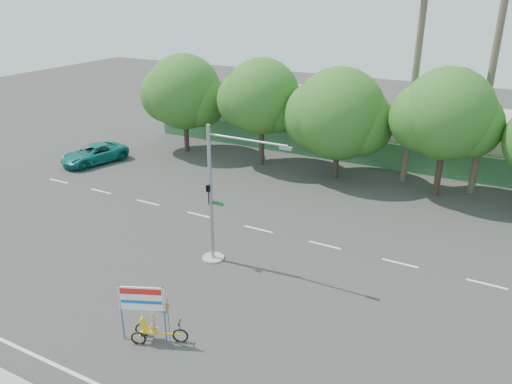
% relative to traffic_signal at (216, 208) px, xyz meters
% --- Properties ---
extents(ground, '(120.00, 120.00, 0.00)m').
position_rel_traffic_signal_xyz_m(ground, '(2.20, -3.98, -2.92)').
color(ground, '#33302D').
rests_on(ground, ground).
extents(fence, '(38.00, 0.08, 2.00)m').
position_rel_traffic_signal_xyz_m(fence, '(2.20, 17.52, -1.92)').
color(fence, '#336B3D').
rests_on(fence, ground).
extents(building_left, '(12.00, 8.00, 4.00)m').
position_rel_traffic_signal_xyz_m(building_left, '(-7.80, 22.02, -0.92)').
color(building_left, '#B6AA90').
rests_on(building_left, ground).
extents(building_right, '(14.00, 8.00, 3.60)m').
position_rel_traffic_signal_xyz_m(building_right, '(10.20, 22.02, -1.12)').
color(building_right, '#B6AA90').
rests_on(building_right, ground).
extents(tree_far_left, '(7.14, 6.00, 7.96)m').
position_rel_traffic_signal_xyz_m(tree_far_left, '(-11.85, 14.02, 1.84)').
color(tree_far_left, '#473828').
rests_on(tree_far_left, ground).
extents(tree_left, '(6.66, 5.60, 8.07)m').
position_rel_traffic_signal_xyz_m(tree_left, '(-4.85, 14.02, 2.14)').
color(tree_left, '#473828').
rests_on(tree_left, ground).
extents(tree_center, '(7.62, 6.40, 7.85)m').
position_rel_traffic_signal_xyz_m(tree_center, '(1.14, 14.02, 1.55)').
color(tree_center, '#473828').
rests_on(tree_center, ground).
extents(tree_right, '(6.90, 5.80, 8.36)m').
position_rel_traffic_signal_xyz_m(tree_right, '(8.15, 14.02, 2.32)').
color(tree_right, '#473828').
rests_on(tree_right, ground).
extents(palm_tall, '(3.73, 3.79, 17.45)m').
position_rel_traffic_signal_xyz_m(palm_tall, '(10.20, 15.52, 7.55)').
color(palm_tall, '#70604C').
rests_on(palm_tall, ground).
extents(palm_short, '(3.73, 3.79, 14.45)m').
position_rel_traffic_signal_xyz_m(palm_short, '(5.70, 15.52, 5.94)').
color(palm_short, '#70604C').
rests_on(palm_short, ground).
extents(traffic_signal, '(4.72, 1.10, 7.00)m').
position_rel_traffic_signal_xyz_m(traffic_signal, '(0.00, 0.00, 0.00)').
color(traffic_signal, gray).
rests_on(traffic_signal, ground).
extents(trike_billboard, '(2.41, 1.21, 2.56)m').
position_rel_traffic_signal_xyz_m(trike_billboard, '(0.96, -6.41, -1.89)').
color(trike_billboard, black).
rests_on(trike_billboard, ground).
extents(pickup_truck, '(3.75, 5.61, 1.43)m').
position_rel_traffic_signal_xyz_m(pickup_truck, '(-16.42, 8.18, -2.20)').
color(pickup_truck, '#0F6965').
rests_on(pickup_truck, ground).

